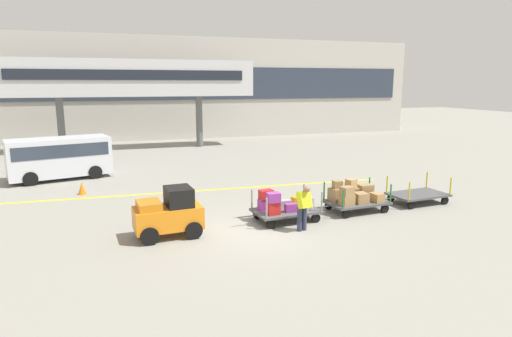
% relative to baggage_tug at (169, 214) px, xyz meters
% --- Properties ---
extents(ground_plane, '(120.00, 120.00, 0.00)m').
position_rel_baggage_tug_xyz_m(ground_plane, '(2.83, -0.35, -0.75)').
color(ground_plane, gray).
extents(apron_lead_line, '(21.77, 1.22, 0.01)m').
position_rel_baggage_tug_xyz_m(apron_lead_line, '(0.06, 5.73, -0.75)').
color(apron_lead_line, yellow).
rests_on(apron_lead_line, ground_plane).
extents(terminal_building, '(47.75, 2.51, 8.73)m').
position_rel_baggage_tug_xyz_m(terminal_building, '(2.83, 25.63, 3.62)').
color(terminal_building, '#BCB7AD').
rests_on(terminal_building, ground_plane).
extents(jet_bridge, '(19.82, 3.00, 6.47)m').
position_rel_baggage_tug_xyz_m(jet_bridge, '(-1.74, 19.64, 4.37)').
color(jet_bridge, silver).
rests_on(jet_bridge, ground_plane).
extents(baggage_tug, '(2.18, 1.37, 1.58)m').
position_rel_baggage_tug_xyz_m(baggage_tug, '(0.00, 0.00, 0.00)').
color(baggage_tug, orange).
rests_on(baggage_tug, ground_plane).
extents(baggage_cart_lead, '(3.05, 1.57, 1.17)m').
position_rel_baggage_tug_xyz_m(baggage_cart_lead, '(4.02, 0.31, -0.21)').
color(baggage_cart_lead, '#4C4C4F').
rests_on(baggage_cart_lead, ground_plane).
extents(baggage_cart_middle, '(3.05, 1.57, 1.19)m').
position_rel_baggage_tug_xyz_m(baggage_cart_middle, '(7.06, 0.61, -0.17)').
color(baggage_cart_middle, '#4C4C4F').
rests_on(baggage_cart_middle, ground_plane).
extents(baggage_cart_tail, '(3.05, 1.57, 1.10)m').
position_rel_baggage_tug_xyz_m(baggage_cart_tail, '(10.13, 0.79, -0.41)').
color(baggage_cart_tail, '#4C4C4F').
rests_on(baggage_cart_tail, ground_plane).
extents(baggage_handler, '(0.49, 0.50, 1.56)m').
position_rel_baggage_tug_xyz_m(baggage_handler, '(4.26, -0.90, 0.11)').
color(baggage_handler, '#2D334C').
rests_on(baggage_handler, ground_plane).
extents(shuttle_van, '(5.12, 3.02, 2.10)m').
position_rel_baggage_tug_xyz_m(shuttle_van, '(-4.15, 10.38, 0.48)').
color(shuttle_van, silver).
rests_on(shuttle_van, ground_plane).
extents(safety_cone_near, '(0.36, 0.36, 0.55)m').
position_rel_baggage_tug_xyz_m(safety_cone_near, '(-2.95, 6.62, -0.48)').
color(safety_cone_near, orange).
rests_on(safety_cone_near, ground_plane).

